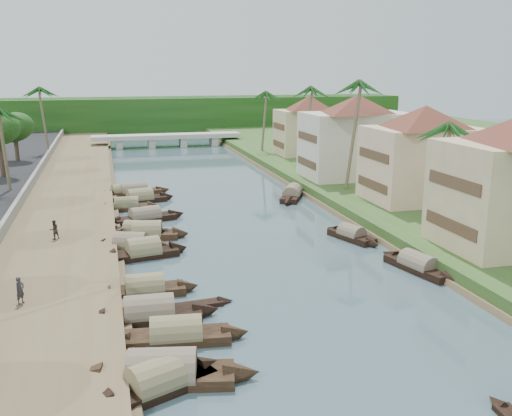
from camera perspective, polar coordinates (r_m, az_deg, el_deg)
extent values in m
plane|color=#3E535D|center=(41.87, 1.87, -6.45)|extent=(220.00, 220.00, 0.00)
cube|color=brown|center=(59.50, -18.85, -0.68)|extent=(10.00, 180.00, 0.80)
cube|color=#2D4F1F|center=(66.58, 12.69, 1.38)|extent=(16.00, 180.00, 1.20)
cube|color=gray|center=(59.76, -22.93, -0.03)|extent=(0.40, 180.00, 1.10)
cube|color=#13380F|center=(133.53, -10.00, 9.02)|extent=(120.00, 4.00, 8.00)
cube|color=#13380F|center=(138.50, -10.18, 9.17)|extent=(120.00, 4.00, 8.00)
cube|color=#13380F|center=(143.47, -10.35, 9.31)|extent=(120.00, 4.00, 8.00)
cube|color=#A4A49A|center=(110.92, -8.90, 7.10)|extent=(28.00, 4.00, 0.80)
cube|color=#A4A49A|center=(110.49, -13.55, 6.29)|extent=(1.20, 3.50, 1.80)
cube|color=#A4A49A|center=(110.78, -10.43, 6.46)|extent=(1.20, 3.50, 1.80)
cube|color=#A4A49A|center=(111.39, -7.33, 6.61)|extent=(1.20, 3.50, 1.80)
cube|color=#A4A49A|center=(112.32, -4.28, 6.75)|extent=(1.20, 3.50, 1.80)
cube|color=#4D3524|center=(44.56, 18.84, -1.63)|extent=(0.10, 6.40, 0.90)
cube|color=#4D3524|center=(43.87, 19.16, 2.40)|extent=(0.10, 6.40, 0.90)
cube|color=beige|center=(61.14, 16.31, 4.24)|extent=(11.00, 8.00, 7.50)
pyramid|color=#5E2A21|center=(60.58, 16.62, 8.77)|extent=(14.11, 14.11, 2.20)
cube|color=#4D3524|center=(58.82, 11.54, 2.30)|extent=(0.10, 6.40, 0.90)
cube|color=#4D3524|center=(58.32, 11.68, 5.19)|extent=(0.10, 6.40, 0.90)
cube|color=beige|center=(72.89, 10.00, 6.23)|extent=(13.00, 8.00, 8.00)
pyramid|color=#5E2A21|center=(72.43, 10.17, 10.23)|extent=(15.59, 15.59, 2.20)
cube|color=#4D3524|center=(70.71, 5.08, 4.52)|extent=(0.10, 6.40, 0.90)
cube|color=#4D3524|center=(70.27, 5.14, 7.09)|extent=(0.10, 6.40, 0.90)
cube|color=#D3B98D|center=(91.71, 5.33, 7.56)|extent=(10.00, 7.00, 7.00)
pyramid|color=#5E2A21|center=(91.34, 5.39, 10.43)|extent=(12.62, 12.62, 2.20)
cube|color=#4D3524|center=(90.31, 2.27, 6.39)|extent=(0.10, 5.60, 0.90)
cube|color=#4D3524|center=(90.00, 2.29, 8.16)|extent=(0.10, 5.60, 0.90)
cube|color=black|center=(28.48, -9.31, -16.44)|extent=(7.06, 3.43, 0.70)
cone|color=black|center=(28.28, -1.39, -16.29)|extent=(2.28, 2.25, 2.12)
cone|color=black|center=(29.08, -17.00, -16.03)|extent=(2.28, 2.25, 2.12)
cylinder|color=gray|center=(28.29, -9.34, -15.77)|extent=(5.51, 3.19, 2.19)
cube|color=black|center=(27.77, -9.79, -17.31)|extent=(5.72, 3.90, 0.70)
cone|color=black|center=(29.04, -4.39, -15.47)|extent=(2.13, 2.21, 1.90)
cone|color=black|center=(26.70, -15.78, -18.84)|extent=(2.13, 2.21, 1.90)
cylinder|color=olive|center=(27.58, -9.82, -16.63)|extent=(4.58, 3.47, 2.00)
cube|color=black|center=(31.97, -7.97, -12.84)|extent=(6.00, 2.44, 0.70)
cone|color=black|center=(32.10, -2.03, -12.43)|extent=(1.84, 1.81, 1.83)
cone|color=black|center=(32.11, -13.92, -12.85)|extent=(1.84, 1.81, 1.83)
cylinder|color=olive|center=(31.81, -7.99, -12.23)|extent=(4.64, 2.37, 1.90)
cube|color=black|center=(34.77, -10.58, -10.68)|extent=(6.15, 2.21, 0.70)
cone|color=black|center=(34.94, -4.97, -10.22)|extent=(1.82, 1.82, 1.94)
cone|color=black|center=(34.86, -16.22, -10.81)|extent=(1.82, 1.82, 1.94)
cylinder|color=gray|center=(34.61, -10.61, -10.11)|extent=(4.72, 2.22, 2.01)
cube|color=black|center=(38.40, -11.05, -8.29)|extent=(5.20, 1.78, 0.70)
cone|color=black|center=(38.63, -6.74, -7.86)|extent=(1.51, 1.59, 1.75)
cone|color=black|center=(38.33, -15.40, -8.46)|extent=(1.51, 1.59, 1.75)
cylinder|color=olive|center=(38.26, -11.07, -7.77)|extent=(3.98, 1.85, 1.83)
cube|color=black|center=(45.89, -11.19, -4.62)|extent=(5.60, 3.00, 0.70)
cone|color=black|center=(46.62, -7.67, -4.08)|extent=(1.89, 2.10, 2.01)
cone|color=black|center=(45.29, -14.82, -4.96)|extent=(1.89, 2.10, 2.01)
cylinder|color=olive|center=(45.77, -11.21, -4.17)|extent=(4.38, 2.85, 2.13)
cube|color=black|center=(47.80, -12.39, -3.93)|extent=(5.64, 3.55, 0.70)
cone|color=black|center=(47.02, -8.95, -3.97)|extent=(2.03, 2.13, 1.88)
cone|color=black|center=(48.71, -15.73, -3.70)|extent=(2.03, 2.13, 1.88)
cylinder|color=gray|center=(47.69, -12.42, -3.50)|extent=(4.48, 3.21, 1.98)
cube|color=black|center=(51.84, -11.69, -2.51)|extent=(5.24, 3.44, 0.70)
cone|color=black|center=(50.93, -8.74, -2.58)|extent=(1.89, 1.88, 1.59)
cone|color=black|center=(52.83, -14.54, -2.27)|extent=(1.89, 1.88, 1.59)
cylinder|color=olive|center=(51.74, -11.71, -2.11)|extent=(4.18, 3.03, 1.65)
cube|color=black|center=(50.91, -10.81, -2.77)|extent=(5.58, 2.83, 0.70)
cone|color=black|center=(50.68, -7.48, -2.62)|extent=(1.84, 2.02, 1.95)
cone|color=black|center=(51.26, -14.11, -2.74)|extent=(1.84, 2.02, 1.95)
cylinder|color=olive|center=(50.80, -10.83, -2.36)|extent=(4.35, 2.70, 2.06)
cube|color=black|center=(56.50, -11.02, -1.13)|extent=(6.23, 3.22, 0.70)
cone|color=black|center=(57.55, -7.89, -0.65)|extent=(2.05, 1.98, 1.79)
cone|color=black|center=(55.58, -14.26, -1.47)|extent=(2.05, 1.98, 1.79)
cylinder|color=gray|center=(56.40, -11.03, -0.76)|extent=(4.88, 2.94, 1.85)
cube|color=black|center=(61.47, -12.79, -0.02)|extent=(5.31, 2.15, 0.70)
cone|color=black|center=(61.35, -10.11, 0.16)|extent=(1.62, 1.65, 1.69)
cone|color=black|center=(61.68, -15.45, -0.06)|extent=(1.62, 1.65, 1.69)
cylinder|color=olive|center=(61.38, -12.80, 0.32)|extent=(4.09, 2.11, 1.76)
cube|color=black|center=(64.79, -11.50, 0.74)|extent=(5.97, 2.98, 0.70)
cone|color=black|center=(65.58, -8.82, 1.08)|extent=(1.96, 2.04, 1.94)
cone|color=black|center=(64.11, -14.25, 0.53)|extent=(1.96, 2.04, 1.94)
cylinder|color=olive|center=(64.71, -11.52, 1.07)|extent=(4.66, 2.81, 2.03)
cube|color=black|center=(68.69, -12.07, 1.45)|extent=(6.48, 2.64, 0.70)
cone|color=black|center=(69.40, -9.25, 1.76)|extent=(1.99, 1.82, 1.78)
cone|color=black|center=(68.13, -14.96, 1.25)|extent=(1.99, 1.82, 1.78)
cylinder|color=gray|center=(68.62, -12.09, 1.76)|extent=(5.02, 2.49, 1.82)
cube|color=black|center=(68.75, -13.21, 1.40)|extent=(5.20, 2.82, 0.70)
cone|color=black|center=(69.53, -11.05, 1.71)|extent=(1.75, 1.76, 1.61)
cone|color=black|center=(68.04, -15.43, 1.21)|extent=(1.75, 1.76, 1.61)
cylinder|color=olive|center=(68.67, -13.23, 1.71)|extent=(4.08, 2.58, 1.68)
cube|color=black|center=(43.68, 15.90, -5.84)|extent=(2.94, 6.01, 0.70)
cone|color=black|center=(45.86, 13.13, -4.62)|extent=(1.82, 1.94, 1.67)
cone|color=black|center=(41.57, 18.99, -6.96)|extent=(1.82, 1.94, 1.67)
cylinder|color=gray|center=(43.55, 15.93, -5.37)|extent=(2.69, 4.70, 1.71)
cube|color=black|center=(50.28, 9.53, -2.92)|extent=(2.98, 4.98, 0.70)
cone|color=black|center=(52.12, 7.55, -2.16)|extent=(1.73, 1.73, 1.51)
cone|color=black|center=(48.47, 11.67, -3.55)|extent=(1.73, 1.73, 1.51)
cylinder|color=gray|center=(50.17, 9.55, -2.50)|extent=(2.67, 3.94, 1.57)
cube|color=black|center=(65.76, 3.65, 1.18)|extent=(4.66, 6.70, 0.70)
cone|color=black|center=(69.27, 4.11, 1.88)|extent=(2.35, 2.42, 1.90)
cone|color=black|center=(62.23, 3.15, 0.55)|extent=(2.35, 2.42, 1.90)
cylinder|color=gray|center=(65.68, 3.66, 1.51)|extent=(4.02, 5.35, 1.95)
cone|color=black|center=(28.62, 22.90, -17.50)|extent=(0.91, 1.19, 0.83)
cube|color=black|center=(36.13, -6.57, -9.74)|extent=(4.11, 1.23, 0.35)
cone|color=black|center=(36.65, -3.05, -9.31)|extent=(1.08, 0.98, 0.90)
cone|color=black|center=(35.74, -10.19, -10.14)|extent=(1.08, 0.98, 0.90)
cube|color=black|center=(56.74, -12.72, -1.26)|extent=(4.34, 2.81, 0.35)
cone|color=black|center=(55.74, -10.40, -1.41)|extent=(1.39, 1.29, 0.89)
cone|color=black|center=(57.82, -14.95, -1.11)|extent=(1.39, 1.29, 0.89)
cylinder|color=brown|center=(51.11, 17.85, 3.10)|extent=(1.31, 0.36, 8.78)
sphere|color=#194C19|center=(50.55, 18.20, 7.81)|extent=(3.20, 3.20, 3.20)
cylinder|color=brown|center=(64.70, 9.41, 7.13)|extent=(1.71, 0.36, 11.99)
sphere|color=#194C19|center=(64.32, 9.61, 12.24)|extent=(3.20, 3.20, 3.20)
cylinder|color=brown|center=(81.84, 4.85, 8.18)|extent=(1.80, 0.36, 10.78)
sphere|color=#194C19|center=(81.51, 4.92, 11.82)|extent=(3.20, 3.20, 3.20)
cylinder|color=brown|center=(68.01, -23.79, 5.29)|extent=(0.72, 0.36, 8.88)
sphere|color=#194C19|center=(67.61, -24.13, 8.86)|extent=(3.20, 3.20, 3.20)
cylinder|color=brown|center=(95.32, 0.69, 8.64)|extent=(1.14, 0.36, 9.64)
sphere|color=#194C19|center=(95.02, 0.70, 11.42)|extent=(3.20, 3.20, 3.20)
cylinder|color=brown|center=(97.71, -20.34, 8.22)|extent=(1.09, 0.36, 10.25)
sphere|color=#194C19|center=(97.44, -20.58, 11.10)|extent=(3.20, 3.20, 3.20)
cylinder|color=#4D392C|center=(77.74, -24.07, 4.33)|extent=(0.60, 0.60, 4.01)
cylinder|color=#4D392C|center=(90.51, -22.81, 5.40)|extent=(0.60, 0.60, 3.33)
ellipsoid|color=#13380F|center=(90.17, -23.00, 7.40)|extent=(4.77, 4.77, 3.92)
cylinder|color=#4D392C|center=(76.20, 13.08, 4.77)|extent=(0.60, 0.60, 3.79)
ellipsoid|color=#13380F|center=(75.75, 13.22, 7.48)|extent=(4.43, 4.43, 3.64)
imported|color=#2B2931|center=(37.01, -22.53, -7.61)|extent=(0.69, 0.72, 1.65)
imported|color=#382E27|center=(49.73, -19.55, -2.05)|extent=(0.98, 0.93, 1.60)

